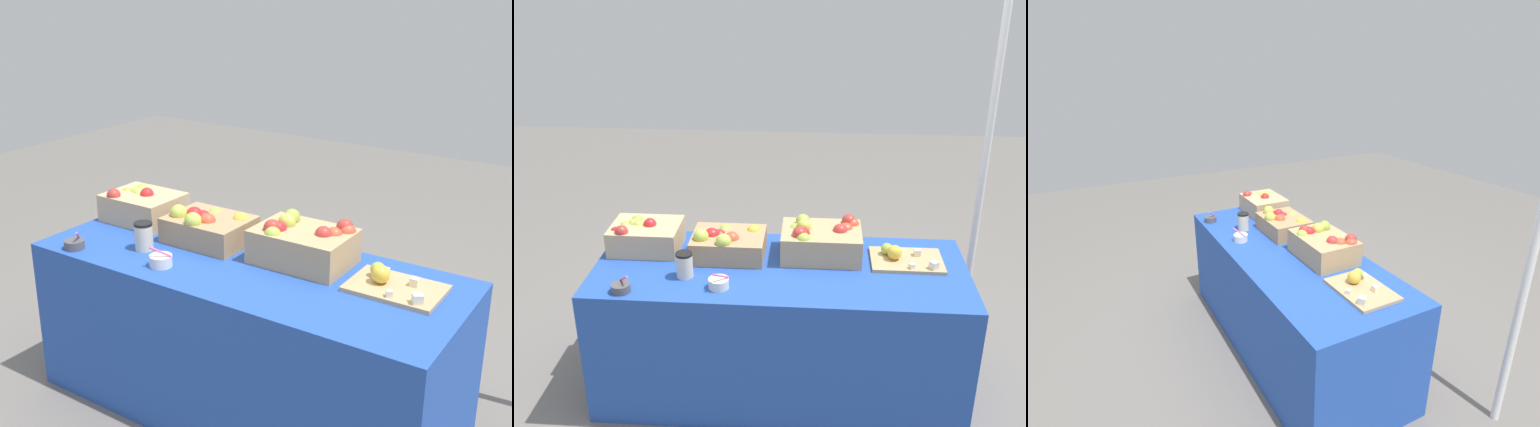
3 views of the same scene
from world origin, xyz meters
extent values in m
plane|color=slate|center=(0.00, 0.00, 0.00)|extent=(10.00, 10.00, 0.00)
cube|color=#234CAD|center=(0.00, 0.00, 0.37)|extent=(1.90, 0.76, 0.74)
cube|color=tan|center=(-0.73, 0.15, 0.81)|extent=(0.36, 0.29, 0.14)
sphere|color=red|center=(-0.87, 0.09, 0.86)|extent=(0.07, 0.07, 0.07)
sphere|color=red|center=(-0.71, 0.15, 0.88)|extent=(0.07, 0.07, 0.07)
sphere|color=#99B742|center=(-0.84, 0.16, 0.85)|extent=(0.07, 0.07, 0.07)
sphere|color=#99B742|center=(-0.79, 0.21, 0.87)|extent=(0.07, 0.07, 0.07)
sphere|color=#B2332D|center=(-0.83, 0.05, 0.88)|extent=(0.07, 0.07, 0.07)
sphere|color=#B2C64C|center=(-0.77, 0.17, 0.86)|extent=(0.07, 0.07, 0.07)
sphere|color=#B2C64C|center=(-0.80, 0.17, 0.86)|extent=(0.07, 0.07, 0.07)
cube|color=tan|center=(-0.28, 0.11, 0.80)|extent=(0.38, 0.29, 0.12)
sphere|color=#B2C64C|center=(-0.29, 0.00, 0.87)|extent=(0.08, 0.08, 0.08)
sphere|color=#99B742|center=(-0.31, 0.19, 0.83)|extent=(0.08, 0.08, 0.08)
sphere|color=gold|center=(-0.15, 0.18, 0.85)|extent=(0.08, 0.08, 0.08)
sphere|color=#D14C33|center=(-0.26, 0.06, 0.85)|extent=(0.08, 0.08, 0.08)
sphere|color=red|center=(-0.33, 0.12, 0.84)|extent=(0.08, 0.08, 0.08)
sphere|color=#B2C64C|center=(-0.41, 0.05, 0.87)|extent=(0.08, 0.08, 0.08)
sphere|color=red|center=(-0.37, 0.11, 0.85)|extent=(0.08, 0.08, 0.08)
cube|color=tan|center=(0.20, 0.14, 0.81)|extent=(0.41, 0.30, 0.15)
sphere|color=#B2332D|center=(0.35, 0.24, 0.90)|extent=(0.08, 0.08, 0.08)
sphere|color=#99B742|center=(0.10, 0.20, 0.91)|extent=(0.08, 0.08, 0.08)
sphere|color=#B2332D|center=(0.30, 0.14, 0.89)|extent=(0.08, 0.08, 0.08)
sphere|color=#D14C33|center=(0.09, 0.12, 0.87)|extent=(0.08, 0.08, 0.08)
sphere|color=red|center=(0.11, 0.09, 0.89)|extent=(0.08, 0.08, 0.08)
sphere|color=#B2332D|center=(0.09, 0.06, 0.90)|extent=(0.08, 0.08, 0.08)
sphere|color=#D14C33|center=(0.33, 0.17, 0.88)|extent=(0.08, 0.08, 0.08)
sphere|color=#D14C33|center=(0.37, 0.23, 0.88)|extent=(0.08, 0.08, 0.08)
sphere|color=#99B742|center=(0.11, 0.03, 0.88)|extent=(0.08, 0.08, 0.08)
sphere|color=#99B742|center=(0.07, 0.17, 0.87)|extent=(0.08, 0.08, 0.08)
sphere|color=#B2C64C|center=(0.11, 0.15, 0.90)|extent=(0.08, 0.08, 0.08)
cube|color=tan|center=(0.65, 0.10, 0.75)|extent=(0.37, 0.26, 0.02)
cube|color=beige|center=(0.77, 0.01, 0.78)|extent=(0.05, 0.05, 0.04)
cube|color=beige|center=(0.71, 0.14, 0.77)|extent=(0.03, 0.03, 0.03)
sphere|color=#99B742|center=(0.55, 0.14, 0.79)|extent=(0.06, 0.06, 0.06)
sphere|color=gold|center=(0.58, 0.09, 0.80)|extent=(0.08, 0.08, 0.08)
cube|color=beige|center=(0.57, 0.17, 0.77)|extent=(0.03, 0.03, 0.03)
cube|color=beige|center=(0.66, 0.00, 0.77)|extent=(0.03, 0.03, 0.02)
cylinder|color=silver|center=(-0.28, -0.23, 0.76)|extent=(0.10, 0.10, 0.05)
cylinder|color=#EA598C|center=(-0.27, -0.25, 0.81)|extent=(0.08, 0.07, 0.05)
cylinder|color=#4C4C51|center=(-0.74, -0.31, 0.76)|extent=(0.09, 0.09, 0.04)
cylinder|color=#EA598C|center=(-0.72, -0.29, 0.80)|extent=(0.06, 0.07, 0.06)
cylinder|color=beige|center=(-0.46, -0.14, 0.80)|extent=(0.08, 0.08, 0.12)
cylinder|color=black|center=(-0.46, -0.14, 0.86)|extent=(0.08, 0.08, 0.01)
cylinder|color=white|center=(1.15, 0.72, 0.99)|extent=(0.04, 0.04, 1.98)
camera|label=1|loc=(1.51, -2.19, 1.91)|focal=47.02mm
camera|label=2|loc=(0.16, -2.77, 2.25)|focal=43.28mm
camera|label=3|loc=(2.15, -1.17, 1.90)|focal=28.41mm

